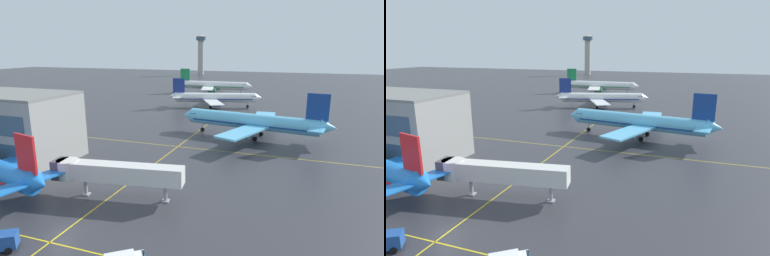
{
  "view_description": "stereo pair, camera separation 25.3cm",
  "coord_description": "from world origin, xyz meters",
  "views": [
    {
      "loc": [
        27.24,
        -28.66,
        22.36
      ],
      "look_at": [
        2.82,
        41.12,
        4.26
      ],
      "focal_mm": 30.35,
      "sensor_mm": 36.0,
      "label": 1
    },
    {
      "loc": [
        27.48,
        -28.57,
        22.36
      ],
      "look_at": [
        2.82,
        41.12,
        4.26
      ],
      "focal_mm": 30.35,
      "sensor_mm": 36.0,
      "label": 2
    }
  ],
  "objects": [
    {
      "name": "ground_plane",
      "position": [
        0.0,
        0.0,
        0.0
      ],
      "size": [
        600.0,
        600.0,
        0.0
      ],
      "primitive_type": "plane",
      "color": "#333338"
    },
    {
      "name": "airliner_second_row",
      "position": [
        15.28,
        52.56,
        4.25
      ],
      "size": [
        39.97,
        34.13,
        12.44
      ],
      "color": "#5BB7E5",
      "rests_on": "ground"
    },
    {
      "name": "airliner_third_row",
      "position": [
        -5.96,
        92.57,
        3.86
      ],
      "size": [
        35.83,
        30.55,
        11.31
      ],
      "color": "white",
      "rests_on": "ground"
    },
    {
      "name": "airliner_far_left_stand",
      "position": [
        -17.35,
        131.51,
        4.21
      ],
      "size": [
        39.58,
        34.23,
        12.33
      ],
      "color": "white",
      "rests_on": "ground"
    },
    {
      "name": "taxiway_markings",
      "position": [
        0.0,
        18.54,
        0.0
      ],
      "size": [
        163.92,
        90.39,
        0.01
      ],
      "color": "yellow",
      "rests_on": "ground"
    },
    {
      "name": "jet_bridge",
      "position": [
        -0.14,
        10.94,
        4.06
      ],
      "size": [
        20.72,
        5.95,
        5.58
      ],
      "color": "silver",
      "rests_on": "ground"
    },
    {
      "name": "control_tower",
      "position": [
        -61.18,
        247.41,
        20.14
      ],
      "size": [
        8.82,
        8.82,
        34.4
      ],
      "color": "#ADA89E",
      "rests_on": "ground"
    }
  ]
}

